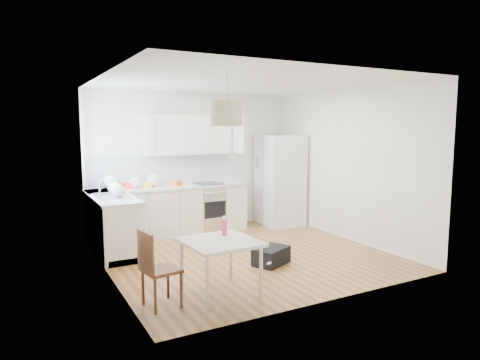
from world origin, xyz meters
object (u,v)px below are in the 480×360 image
at_px(refrigerator, 280,180).
at_px(gym_bag, 271,256).
at_px(dining_table, 220,246).
at_px(dining_chair, 161,268).

bearing_deg(refrigerator, gym_bag, -120.61).
xyz_separation_m(refrigerator, gym_bag, (-1.60, -2.19, -0.81)).
height_order(refrigerator, dining_table, refrigerator).
xyz_separation_m(dining_chair, gym_bag, (1.90, 0.68, -0.32)).
relative_size(dining_table, dining_chair, 1.00).
xyz_separation_m(refrigerator, dining_table, (-2.75, -2.85, -0.34)).
height_order(refrigerator, gym_bag, refrigerator).
bearing_deg(gym_bag, dining_table, -175.25).
distance_m(dining_table, gym_bag, 1.41).
relative_size(refrigerator, dining_table, 2.11).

